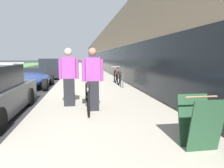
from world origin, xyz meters
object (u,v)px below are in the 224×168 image
object	(u,v)px
person_bystander	(69,77)
vintage_roadster_curbside	(33,79)
tandem_bicycle	(87,96)
parked_sedan_far	(51,69)
cruiser_bike_nearest	(117,77)
bike_rack_hoop	(122,77)
sandwich_board_sign	(200,122)
person_rider	(93,79)

from	to	relation	value
person_bystander	vintage_roadster_curbside	xyz separation A→B (m)	(-2.16, 4.88, -0.57)
tandem_bicycle	parked_sedan_far	xyz separation A→B (m)	(-2.60, 10.98, 0.20)
cruiser_bike_nearest	parked_sedan_far	bearing A→B (deg)	127.85
person_bystander	bike_rack_hoop	size ratio (longest dim) A/B	2.14
bike_rack_hoop	cruiser_bike_nearest	world-z (taller)	cruiser_bike_nearest
tandem_bicycle	sandwich_board_sign	size ratio (longest dim) A/B	2.83
person_rider	bike_rack_hoop	world-z (taller)	person_rider
tandem_bicycle	parked_sedan_far	bearing A→B (deg)	103.33
tandem_bicycle	sandwich_board_sign	distance (m)	3.51
tandem_bicycle	person_bystander	size ratio (longest dim) A/B	1.41
bike_rack_hoop	sandwich_board_sign	xyz separation A→B (m)	(-0.12, -6.94, -0.06)
person_bystander	cruiser_bike_nearest	world-z (taller)	person_bystander
vintage_roadster_curbside	tandem_bicycle	bearing A→B (deg)	-62.60
bike_rack_hoop	vintage_roadster_curbside	xyz separation A→B (m)	(-4.59, 1.33, -0.18)
tandem_bicycle	vintage_roadster_curbside	distance (m)	5.89
tandem_bicycle	person_rider	distance (m)	0.64
tandem_bicycle	sandwich_board_sign	xyz separation A→B (m)	(1.75, -3.04, 0.09)
cruiser_bike_nearest	sandwich_board_sign	size ratio (longest dim) A/B	2.02
sandwich_board_sign	vintage_roadster_curbside	bearing A→B (deg)	118.34
cruiser_bike_nearest	parked_sedan_far	distance (m)	7.27
person_bystander	bike_rack_hoop	distance (m)	4.32
person_bystander	sandwich_board_sign	bearing A→B (deg)	-55.88
person_bystander	cruiser_bike_nearest	xyz separation A→B (m)	(2.41, 4.88, -0.50)
tandem_bicycle	parked_sedan_far	size ratio (longest dim) A/B	0.58
parked_sedan_far	person_rider	bearing A→B (deg)	-76.31
person_bystander	vintage_roadster_curbside	size ratio (longest dim) A/B	0.47
person_rider	vintage_roadster_curbside	bearing A→B (deg)	117.27
person_bystander	parked_sedan_far	world-z (taller)	person_bystander
sandwich_board_sign	vintage_roadster_curbside	world-z (taller)	vintage_roadster_curbside
person_bystander	sandwich_board_sign	xyz separation A→B (m)	(2.30, -3.40, -0.46)
person_bystander	person_rider	bearing A→B (deg)	-43.96
sandwich_board_sign	vintage_roadster_curbside	distance (m)	9.40
person_bystander	cruiser_bike_nearest	distance (m)	5.47
person_rider	bike_rack_hoop	xyz separation A→B (m)	(1.72, 4.22, -0.38)
bike_rack_hoop	cruiser_bike_nearest	xyz separation A→B (m)	(-0.01, 1.34, -0.11)
person_bystander	sandwich_board_sign	size ratio (longest dim) A/B	2.01
bike_rack_hoop	vintage_roadster_curbside	size ratio (longest dim) A/B	0.22
bike_rack_hoop	parked_sedan_far	size ratio (longest dim) A/B	0.19
tandem_bicycle	parked_sedan_far	world-z (taller)	parked_sedan_far
person_rider	person_bystander	bearing A→B (deg)	136.04
tandem_bicycle	person_bystander	xyz separation A→B (m)	(-0.55, 0.35, 0.54)
person_bystander	bike_rack_hoop	world-z (taller)	person_bystander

